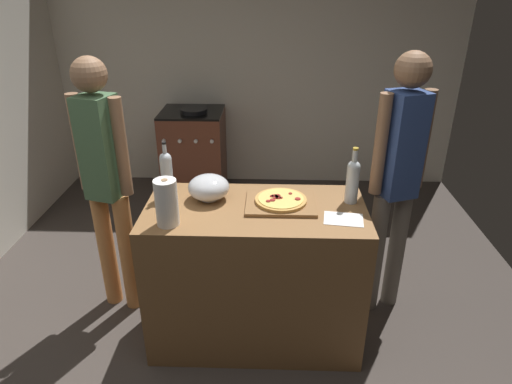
% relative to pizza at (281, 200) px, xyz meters
% --- Properties ---
extents(ground_plane, '(4.45, 3.70, 0.02)m').
position_rel_pizza_xyz_m(ground_plane, '(-0.35, 0.84, -0.96)').
color(ground_plane, '#3F3833').
extents(kitchen_wall_rear, '(4.45, 0.10, 2.60)m').
position_rel_pizza_xyz_m(kitchen_wall_rear, '(-0.35, 2.44, 0.35)').
color(kitchen_wall_rear, silver).
rests_on(kitchen_wall_rear, ground_plane).
extents(counter, '(1.27, 0.64, 0.92)m').
position_rel_pizza_xyz_m(counter, '(-0.14, -0.04, -0.49)').
color(counter, olive).
rests_on(counter, ground_plane).
extents(cutting_board, '(0.40, 0.32, 0.02)m').
position_rel_pizza_xyz_m(cutting_board, '(0.00, -0.00, -0.02)').
color(cutting_board, olive).
rests_on(cutting_board, counter).
extents(pizza, '(0.30, 0.30, 0.03)m').
position_rel_pizza_xyz_m(pizza, '(0.00, 0.00, 0.00)').
color(pizza, tan).
rests_on(pizza, cutting_board).
extents(mixing_bowl, '(0.24, 0.24, 0.15)m').
position_rel_pizza_xyz_m(mixing_bowl, '(-0.42, 0.06, 0.04)').
color(mixing_bowl, '#B2B2B7').
rests_on(mixing_bowl, counter).
extents(paper_towel_roll, '(0.12, 0.12, 0.26)m').
position_rel_pizza_xyz_m(paper_towel_roll, '(-0.60, -0.25, 0.10)').
color(paper_towel_roll, white).
rests_on(paper_towel_roll, counter).
extents(wine_bottle_amber, '(0.07, 0.07, 0.34)m').
position_rel_pizza_xyz_m(wine_bottle_amber, '(-0.67, 0.09, 0.12)').
color(wine_bottle_amber, silver).
rests_on(wine_bottle_amber, counter).
extents(wine_bottle_green, '(0.07, 0.07, 0.33)m').
position_rel_pizza_xyz_m(wine_bottle_green, '(0.41, 0.05, 0.11)').
color(wine_bottle_green, silver).
rests_on(wine_bottle_green, counter).
extents(recipe_sheet, '(0.23, 0.18, 0.00)m').
position_rel_pizza_xyz_m(recipe_sheet, '(0.34, -0.16, -0.03)').
color(recipe_sheet, white).
rests_on(recipe_sheet, counter).
extents(stove, '(0.62, 0.59, 0.93)m').
position_rel_pizza_xyz_m(stove, '(-0.86, 2.04, -0.50)').
color(stove, brown).
rests_on(stove, ground_plane).
extents(person_in_stripes, '(0.35, 0.25, 1.71)m').
position_rel_pizza_xyz_m(person_in_stripes, '(-1.09, 0.22, 0.04)').
color(person_in_stripes, '#D88C4C').
rests_on(person_in_stripes, ground_plane).
extents(person_in_red, '(0.35, 0.26, 1.74)m').
position_rel_pizza_xyz_m(person_in_red, '(0.72, 0.27, 0.06)').
color(person_in_red, slate).
rests_on(person_in_red, ground_plane).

